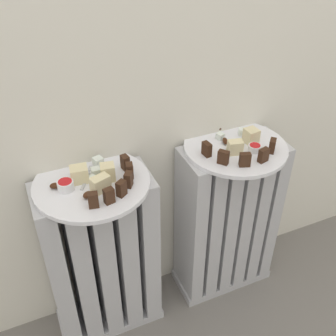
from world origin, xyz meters
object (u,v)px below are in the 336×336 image
at_px(plate_left, 92,183).
at_px(fork, 88,176).
at_px(radiator_left, 103,261).
at_px(plate_right, 235,147).
at_px(jam_bowl_left, 66,185).
at_px(jam_bowl_right, 255,148).
at_px(radiator_right, 227,221).

distance_m(plate_left, fork, 0.03).
xyz_separation_m(radiator_left, plate_right, (0.44, 0.00, 0.30)).
bearing_deg(plate_left, plate_right, 0.00).
xyz_separation_m(plate_left, plate_right, (0.44, 0.00, 0.00)).
relative_size(jam_bowl_left, jam_bowl_right, 1.12).
relative_size(plate_left, jam_bowl_left, 7.28).
bearing_deg(plate_right, plate_left, 180.00).
height_order(plate_left, plate_right, same).
relative_size(radiator_left, plate_left, 1.89).
xyz_separation_m(plate_left, fork, (-0.00, 0.02, 0.01)).
bearing_deg(radiator_right, jam_bowl_right, -53.96).
bearing_deg(plate_left, radiator_left, -63.43).
bearing_deg(jam_bowl_left, jam_bowl_right, -4.22).
relative_size(radiator_right, plate_left, 1.89).
distance_m(plate_left, jam_bowl_left, 0.07).
xyz_separation_m(plate_right, jam_bowl_left, (-0.50, -0.01, 0.02)).
relative_size(radiator_left, radiator_right, 1.00).
xyz_separation_m(radiator_right, fork, (-0.44, 0.02, 0.31)).
bearing_deg(fork, plate_right, -3.26).
bearing_deg(jam_bowl_left, plate_left, 6.34).
distance_m(radiator_left, fork, 0.31).
relative_size(plate_right, fork, 3.20).
xyz_separation_m(radiator_right, plate_right, (0.00, 0.00, 0.30)).
distance_m(radiator_right, plate_left, 0.53).
bearing_deg(radiator_right, plate_right, 63.43).
distance_m(radiator_left, jam_bowl_right, 0.57).
height_order(radiator_left, radiator_right, same).
bearing_deg(fork, plate_left, -86.21).
relative_size(jam_bowl_left, fork, 0.44).
xyz_separation_m(plate_left, jam_bowl_right, (0.47, -0.05, 0.02)).
bearing_deg(jam_bowl_right, plate_left, 174.28).
bearing_deg(jam_bowl_right, plate_right, 126.04).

